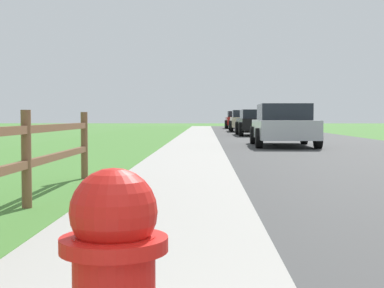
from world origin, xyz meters
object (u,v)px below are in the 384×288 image
parked_car_beige (245,121)px  parked_car_red (238,120)px  parked_car_black (256,122)px  parked_suv_silver (283,125)px

parked_car_beige → parked_car_red: parked_car_red is taller
parked_car_beige → parked_car_black: bearing=-89.7°
parked_car_black → parked_suv_silver: bearing=-90.2°
parked_car_beige → parked_car_red: bearing=89.7°
parked_suv_silver → parked_car_black: size_ratio=1.01×
parked_suv_silver → parked_car_black: bearing=89.8°
parked_car_black → parked_car_red: parked_car_red is taller
parked_car_black → parked_car_red: 17.84m
parked_car_beige → parked_car_red: 9.83m
parked_suv_silver → parked_car_red: (0.05, 28.71, 0.03)m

